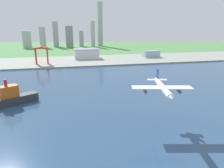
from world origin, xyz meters
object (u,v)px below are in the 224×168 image
Objects in this scene: container_barge at (13,97)px; warehouse_main at (86,54)px; airplane_landing at (163,88)px; port_crane_red at (41,51)px; warehouse_annex at (151,54)px.

warehouse_main is (101.27, 268.75, 6.23)m from container_barge.
port_crane_red is at bearing 110.26° from airplane_landing.
warehouse_main is 1.48× the size of warehouse_annex.
warehouse_annex is (252.17, 255.09, 2.84)m from container_barge.
warehouse_main reaches higher than warehouse_annex.
airplane_landing is 1.25× the size of port_crane_red.
airplane_landing is 1.26× the size of warehouse_annex.
airplane_landing is 307.99m from port_crane_red.
airplane_landing is at bearing -33.51° from container_barge.
airplane_landing reaches higher than warehouse_main.
warehouse_annex is (150.90, -13.66, -3.39)m from warehouse_main.
port_crane_red reaches higher than container_barge.
container_barge is at bearing -92.61° from port_crane_red.
airplane_landing reaches higher than container_barge.
container_barge is 213.09m from port_crane_red.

